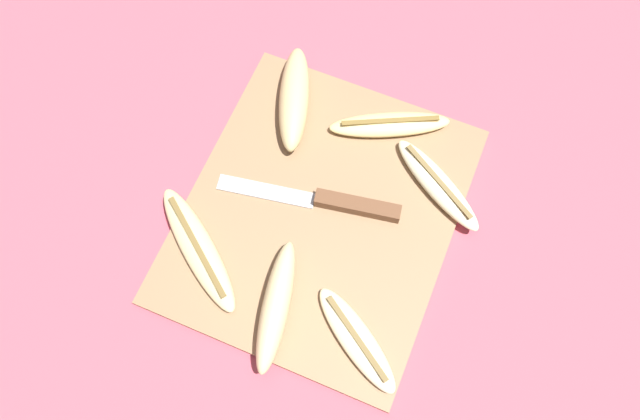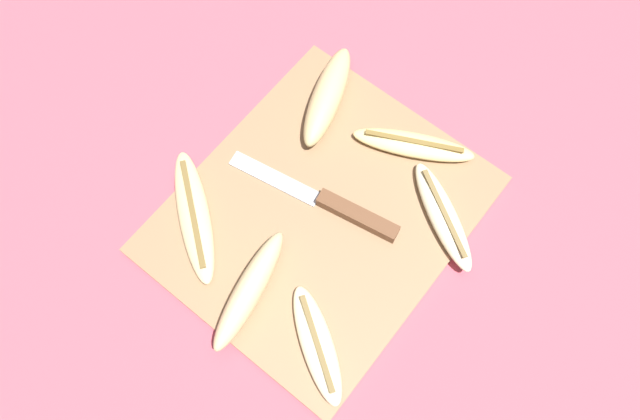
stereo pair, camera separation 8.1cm
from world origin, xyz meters
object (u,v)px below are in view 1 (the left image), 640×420
at_px(banana_pale_long, 438,185).
at_px(banana_mellow_near, 198,249).
at_px(banana_golden_short, 390,125).
at_px(banana_spotted_left, 294,98).
at_px(knife, 341,203).
at_px(banana_cream_curved, 357,340).
at_px(banana_ripe_center, 274,305).

height_order(banana_pale_long, banana_mellow_near, banana_pale_long).
distance_m(banana_pale_long, banana_mellow_near, 0.32).
bearing_deg(banana_golden_short, banana_spotted_left, 97.43).
bearing_deg(banana_mellow_near, banana_spotted_left, -6.68).
bearing_deg(banana_spotted_left, knife, -134.55).
xyz_separation_m(banana_pale_long, banana_cream_curved, (-0.23, 0.02, -0.00)).
xyz_separation_m(knife, banana_cream_curved, (-0.16, -0.08, 0.00)).
height_order(banana_golden_short, banana_ripe_center, banana_ripe_center).
distance_m(banana_spotted_left, banana_cream_curved, 0.34).
relative_size(banana_pale_long, banana_mellow_near, 0.88).
relative_size(banana_pale_long, banana_golden_short, 0.93).
height_order(banana_pale_long, banana_cream_curved, banana_pale_long).
bearing_deg(knife, banana_cream_curved, -162.27).
xyz_separation_m(banana_pale_long, banana_spotted_left, (0.04, 0.22, 0.01)).
distance_m(banana_mellow_near, banana_golden_short, 0.31).
relative_size(banana_pale_long, banana_spotted_left, 0.92).
distance_m(banana_pale_long, banana_cream_curved, 0.23).
distance_m(banana_spotted_left, banana_golden_short, 0.14).
distance_m(knife, banana_ripe_center, 0.16).
bearing_deg(banana_golden_short, banana_pale_long, -123.88).
bearing_deg(banana_spotted_left, banana_cream_curved, -143.82).
xyz_separation_m(knife, banana_pale_long, (0.07, -0.11, 0.00)).
distance_m(knife, banana_golden_short, 0.13).
height_order(banana_pale_long, banana_spotted_left, banana_spotted_left).
height_order(banana_spotted_left, banana_mellow_near, banana_spotted_left).
bearing_deg(banana_golden_short, banana_mellow_near, 147.95).
xyz_separation_m(banana_cream_curved, banana_golden_short, (0.29, 0.06, 0.00)).
bearing_deg(banana_spotted_left, banana_ripe_center, -161.39).
xyz_separation_m(banana_mellow_near, banana_ripe_center, (-0.03, -0.12, 0.01)).
distance_m(banana_golden_short, banana_ripe_center, 0.30).
distance_m(knife, banana_spotted_left, 0.16).
distance_m(knife, banana_pale_long, 0.13).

